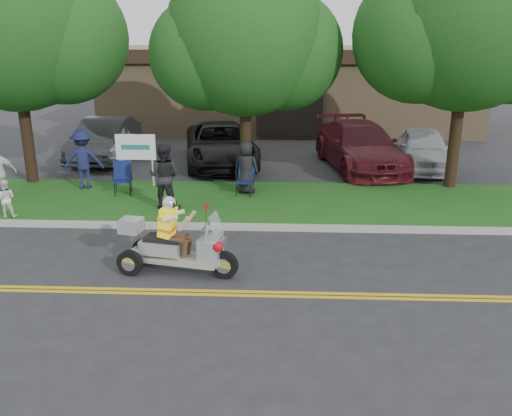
{
  "coord_description": "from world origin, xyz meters",
  "views": [
    {
      "loc": [
        1.61,
        -9.82,
        4.8
      ],
      "look_at": [
        1.07,
        2.0,
        0.92
      ],
      "focal_mm": 38.0,
      "sensor_mm": 36.0,
      "label": 1
    }
  ],
  "objects_px": {
    "parked_car_far_left": "(111,140)",
    "parked_car_far_right": "(423,149)",
    "parked_car_right": "(360,146)",
    "trike_scooter": "(173,247)",
    "lawn_chair_a": "(123,176)",
    "parked_car_mid": "(221,144)",
    "lawn_chair_b": "(246,177)",
    "parked_car_left": "(105,139)",
    "spectator_adult_mid": "(164,176)"
  },
  "relations": [
    {
      "from": "parked_car_right",
      "to": "parked_car_far_right",
      "type": "bearing_deg",
      "value": -8.36
    },
    {
      "from": "trike_scooter",
      "to": "parked_car_left",
      "type": "distance_m",
      "value": 11.3
    },
    {
      "from": "parked_car_far_left",
      "to": "parked_car_far_right",
      "type": "relative_size",
      "value": 1.04
    },
    {
      "from": "trike_scooter",
      "to": "parked_car_mid",
      "type": "distance_m",
      "value": 9.67
    },
    {
      "from": "spectator_adult_mid",
      "to": "lawn_chair_a",
      "type": "bearing_deg",
      "value": -30.09
    },
    {
      "from": "lawn_chair_a",
      "to": "lawn_chair_b",
      "type": "height_order",
      "value": "lawn_chair_a"
    },
    {
      "from": "parked_car_left",
      "to": "parked_car_right",
      "type": "xyz_separation_m",
      "value": [
        9.72,
        -1.09,
        0.04
      ]
    },
    {
      "from": "lawn_chair_a",
      "to": "parked_car_far_left",
      "type": "height_order",
      "value": "parked_car_far_left"
    },
    {
      "from": "parked_car_far_left",
      "to": "parked_car_far_right",
      "type": "distance_m",
      "value": 11.82
    },
    {
      "from": "parked_car_mid",
      "to": "parked_car_far_right",
      "type": "xyz_separation_m",
      "value": [
        7.39,
        -0.39,
        -0.03
      ]
    },
    {
      "from": "lawn_chair_b",
      "to": "parked_car_mid",
      "type": "relative_size",
      "value": 0.18
    },
    {
      "from": "parked_car_mid",
      "to": "parked_car_far_right",
      "type": "height_order",
      "value": "parked_car_mid"
    },
    {
      "from": "parked_car_far_left",
      "to": "parked_car_mid",
      "type": "distance_m",
      "value": 4.43
    },
    {
      "from": "lawn_chair_a",
      "to": "parked_car_far_left",
      "type": "relative_size",
      "value": 0.22
    },
    {
      "from": "trike_scooter",
      "to": "spectator_adult_mid",
      "type": "xyz_separation_m",
      "value": [
        -0.99,
        3.98,
        0.43
      ]
    },
    {
      "from": "parked_car_far_left",
      "to": "parked_car_right",
      "type": "height_order",
      "value": "parked_car_right"
    },
    {
      "from": "parked_car_far_left",
      "to": "parked_car_mid",
      "type": "relative_size",
      "value": 0.81
    },
    {
      "from": "parked_car_far_right",
      "to": "lawn_chair_b",
      "type": "bearing_deg",
      "value": -140.6
    },
    {
      "from": "trike_scooter",
      "to": "parked_car_far_left",
      "type": "xyz_separation_m",
      "value": [
        -4.43,
        10.35,
        0.18
      ]
    },
    {
      "from": "lawn_chair_a",
      "to": "parked_car_right",
      "type": "bearing_deg",
      "value": 16.42
    },
    {
      "from": "trike_scooter",
      "to": "parked_car_right",
      "type": "height_order",
      "value": "trike_scooter"
    },
    {
      "from": "lawn_chair_b",
      "to": "parked_car_far_right",
      "type": "bearing_deg",
      "value": 41.8
    },
    {
      "from": "lawn_chair_a",
      "to": "lawn_chair_b",
      "type": "xyz_separation_m",
      "value": [
        3.71,
        0.08,
        -0.01
      ]
    },
    {
      "from": "trike_scooter",
      "to": "parked_car_left",
      "type": "xyz_separation_m",
      "value": [
        -4.65,
        10.3,
        0.21
      ]
    },
    {
      "from": "trike_scooter",
      "to": "parked_car_far_left",
      "type": "relative_size",
      "value": 0.57
    },
    {
      "from": "trike_scooter",
      "to": "lawn_chair_a",
      "type": "xyz_separation_m",
      "value": [
        -2.55,
        5.32,
        0.08
      ]
    },
    {
      "from": "trike_scooter",
      "to": "lawn_chair_b",
      "type": "distance_m",
      "value": 5.52
    },
    {
      "from": "parked_car_far_left",
      "to": "parked_car_left",
      "type": "distance_m",
      "value": 0.23
    },
    {
      "from": "lawn_chair_a",
      "to": "parked_car_left",
      "type": "xyz_separation_m",
      "value": [
        -2.1,
        4.98,
        0.13
      ]
    },
    {
      "from": "lawn_chair_a",
      "to": "parked_car_far_right",
      "type": "height_order",
      "value": "parked_car_far_right"
    },
    {
      "from": "trike_scooter",
      "to": "parked_car_left",
      "type": "relative_size",
      "value": 0.53
    },
    {
      "from": "trike_scooter",
      "to": "lawn_chair_b",
      "type": "bearing_deg",
      "value": 89.66
    },
    {
      "from": "trike_scooter",
      "to": "parked_car_far_left",
      "type": "height_order",
      "value": "trike_scooter"
    },
    {
      "from": "lawn_chair_b",
      "to": "parked_car_left",
      "type": "bearing_deg",
      "value": 149.55
    },
    {
      "from": "parked_car_left",
      "to": "parked_car_far_right",
      "type": "xyz_separation_m",
      "value": [
        11.99,
        -1.02,
        -0.06
      ]
    },
    {
      "from": "lawn_chair_b",
      "to": "trike_scooter",
      "type": "bearing_deg",
      "value": -92.43
    },
    {
      "from": "spectator_adult_mid",
      "to": "parked_car_far_right",
      "type": "distance_m",
      "value": 9.88
    },
    {
      "from": "lawn_chair_b",
      "to": "spectator_adult_mid",
      "type": "xyz_separation_m",
      "value": [
        -2.15,
        -1.42,
        0.37
      ]
    },
    {
      "from": "parked_car_far_left",
      "to": "parked_car_left",
      "type": "height_order",
      "value": "parked_car_left"
    },
    {
      "from": "spectator_adult_mid",
      "to": "parked_car_far_left",
      "type": "relative_size",
      "value": 0.41
    },
    {
      "from": "lawn_chair_a",
      "to": "parked_car_mid",
      "type": "distance_m",
      "value": 5.02
    },
    {
      "from": "lawn_chair_a",
      "to": "parked_car_far_left",
      "type": "distance_m",
      "value": 5.38
    },
    {
      "from": "lawn_chair_b",
      "to": "parked_car_far_left",
      "type": "bearing_deg",
      "value": 148.16
    },
    {
      "from": "parked_car_right",
      "to": "parked_car_mid",
      "type": "bearing_deg",
      "value": 164.91
    },
    {
      "from": "trike_scooter",
      "to": "lawn_chair_a",
      "type": "bearing_deg",
      "value": 127.41
    },
    {
      "from": "lawn_chair_a",
      "to": "parked_car_left",
      "type": "bearing_deg",
      "value": 102.19
    },
    {
      "from": "parked_car_far_left",
      "to": "parked_car_right",
      "type": "distance_m",
      "value": 9.57
    },
    {
      "from": "parked_car_mid",
      "to": "parked_car_far_right",
      "type": "bearing_deg",
      "value": -12.62
    },
    {
      "from": "parked_car_far_right",
      "to": "parked_car_right",
      "type": "bearing_deg",
      "value": -171.04
    },
    {
      "from": "lawn_chair_b",
      "to": "spectator_adult_mid",
      "type": "bearing_deg",
      "value": -136.86
    }
  ]
}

